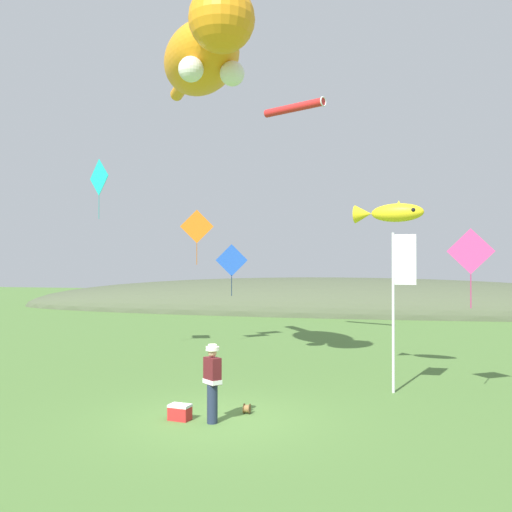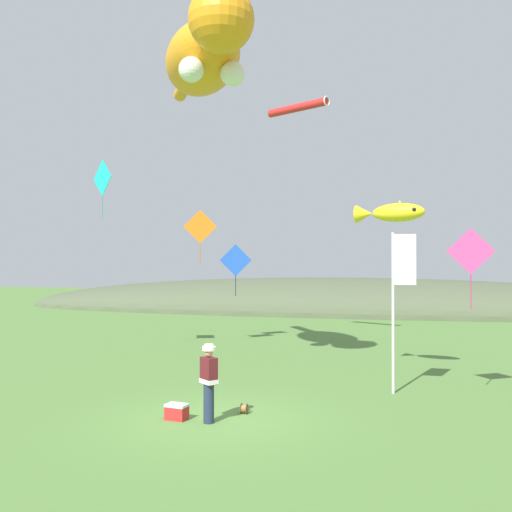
% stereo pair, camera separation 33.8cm
% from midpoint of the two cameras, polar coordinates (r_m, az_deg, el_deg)
% --- Properties ---
extents(ground_plane, '(120.00, 120.00, 0.00)m').
position_cam_midpoint_polar(ground_plane, '(13.64, -4.67, -16.06)').
color(ground_plane, '#517A38').
extents(distant_hill_ridge, '(50.94, 11.07, 5.00)m').
position_cam_midpoint_polar(distant_hill_ridge, '(42.45, 7.58, -5.52)').
color(distant_hill_ridge, '#4C563D').
rests_on(distant_hill_ridge, ground).
extents(festival_attendant, '(0.49, 0.47, 1.77)m').
position_cam_midpoint_polar(festival_attendant, '(13.19, -5.14, -12.32)').
color(festival_attendant, '#232D47').
rests_on(festival_attendant, ground).
extents(kite_spool, '(0.15, 0.24, 0.24)m').
position_cam_midpoint_polar(kite_spool, '(14.12, -1.63, -15.01)').
color(kite_spool, olive).
rests_on(kite_spool, ground).
extents(picnic_cooler, '(0.54, 0.40, 0.36)m').
position_cam_midpoint_polar(picnic_cooler, '(13.71, -8.35, -15.19)').
color(picnic_cooler, red).
rests_on(picnic_cooler, ground).
extents(festival_banner_pole, '(0.66, 0.08, 4.46)m').
position_cam_midpoint_polar(festival_banner_pole, '(16.29, 13.51, -3.10)').
color(festival_banner_pole, silver).
rests_on(festival_banner_pole, ground).
extents(kite_giant_cat, '(4.97, 7.41, 2.53)m').
position_cam_midpoint_polar(kite_giant_cat, '(19.55, -5.67, 19.52)').
color(kite_giant_cat, orange).
extents(kite_fish_windsock, '(2.22, 1.11, 0.66)m').
position_cam_midpoint_polar(kite_fish_windsock, '(18.13, 12.69, 4.24)').
color(kite_fish_windsock, yellow).
extents(kite_tube_streamer, '(2.96, 1.77, 0.44)m').
position_cam_midpoint_polar(kite_tube_streamer, '(25.86, 3.48, 14.59)').
color(kite_tube_streamer, red).
extents(kite_diamond_pink, '(1.21, 0.11, 2.11)m').
position_cam_midpoint_polar(kite_diamond_pink, '(15.96, 20.11, 0.39)').
color(kite_diamond_pink, '#E53F8C').
extents(kite_diamond_teal, '(1.19, 0.79, 2.31)m').
position_cam_midpoint_polar(kite_diamond_teal, '(22.93, -15.84, 7.55)').
color(kite_diamond_teal, '#19BFBF').
extents(kite_diamond_orange, '(1.35, 0.43, 2.30)m').
position_cam_midpoint_polar(kite_diamond_orange, '(24.00, -6.34, 2.92)').
color(kite_diamond_orange, orange).
extents(kite_diamond_blue, '(1.40, 0.51, 2.38)m').
position_cam_midpoint_polar(kite_diamond_blue, '(26.23, -2.82, -0.46)').
color(kite_diamond_blue, blue).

